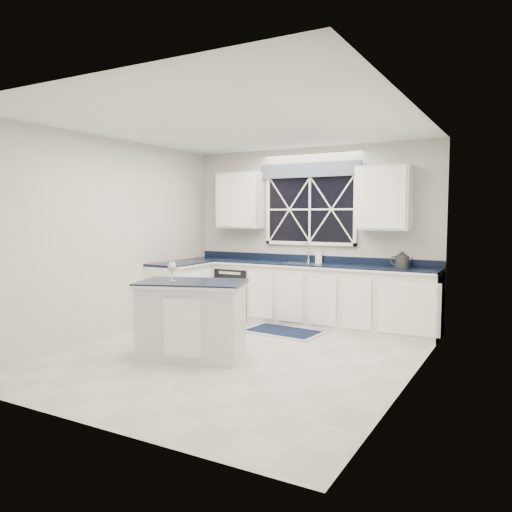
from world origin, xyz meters
The scene contains 13 objects.
ground centered at (0.00, 0.00, 0.00)m, with size 4.50×4.50×0.00m, color #BBBBB6.
back_wall centered at (0.00, 2.25, 1.35)m, with size 4.00×0.10×2.70m, color beige.
base_cabinets centered at (-0.33, 1.78, 0.45)m, with size 3.99×1.60×0.90m.
countertop centered at (0.00, 1.95, 0.92)m, with size 3.98×0.64×0.04m, color black.
dishwasher centered at (-1.10, 1.95, 0.41)m, with size 0.60×0.58×0.82m, color black.
window centered at (0.00, 2.20, 1.83)m, with size 1.65×0.09×1.26m.
upper_cabinets centered at (0.00, 2.08, 1.90)m, with size 3.10×0.34×0.90m.
faucet centered at (0.00, 2.14, 1.10)m, with size 0.05×0.20×0.30m.
island centered at (-0.40, -0.31, 0.45)m, with size 1.37×1.07×0.90m.
rug centered at (-0.03, 1.35, 0.01)m, with size 1.15×0.76×0.02m.
kettle centered at (1.46, 2.01, 1.05)m, with size 0.32×0.22×0.23m.
wine_glass centered at (-0.62, -0.40, 1.05)m, with size 0.10×0.10×0.23m.
soap_bottle centered at (0.17, 2.17, 1.05)m, with size 0.10×0.10×0.22m, color silver.
Camera 1 is at (3.03, -4.95, 1.66)m, focal length 35.00 mm.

